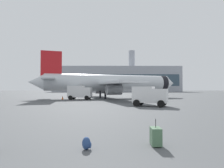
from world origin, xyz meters
TOP-DOWN VIEW (x-y plane):
  - airplane_at_gate at (-0.46, 41.96)m, footprint 35.09×32.02m
  - service_truck at (-6.76, 36.67)m, footprint 5.00×2.94m
  - cargo_van at (4.81, 22.06)m, footprint 4.83×3.71m
  - safety_cone_near at (6.93, 51.00)m, footprint 0.44×0.44m
  - safety_cone_mid at (-10.58, 37.71)m, footprint 0.44×0.44m
  - rolling_suitcase at (1.53, 5.20)m, footprint 0.42×0.65m
  - traveller_backpack at (-1.25, 4.76)m, footprint 0.36×0.40m
  - terminal_building at (4.41, 132.63)m, footprint 88.87×17.21m

SIDE VIEW (x-z plane):
  - traveller_backpack at x=-1.25m, z-range -0.01..0.47m
  - rolling_suitcase at x=1.53m, z-range -0.16..0.94m
  - safety_cone_mid at x=-10.58m, z-range -0.01..0.79m
  - safety_cone_near at x=6.93m, z-range -0.01..0.81m
  - cargo_van at x=4.81m, z-range 0.15..2.75m
  - service_truck at x=-6.76m, z-range 0.16..3.05m
  - airplane_at_gate at x=-0.46m, z-range -1.59..8.91m
  - terminal_building at x=4.41m, z-range -5.88..23.80m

